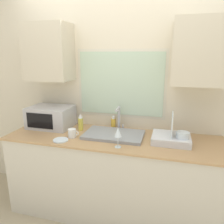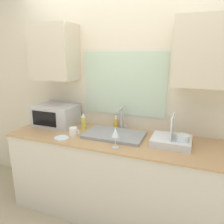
{
  "view_description": "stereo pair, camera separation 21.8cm",
  "coord_description": "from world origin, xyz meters",
  "px_view_note": "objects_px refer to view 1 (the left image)",
  "views": [
    {
      "loc": [
        0.55,
        -1.73,
        1.74
      ],
      "look_at": [
        -0.0,
        0.3,
        1.18
      ],
      "focal_mm": 35.0,
      "sensor_mm": 36.0,
      "label": 1
    },
    {
      "loc": [
        0.76,
        -1.66,
        1.74
      ],
      "look_at": [
        -0.0,
        0.3,
        1.18
      ],
      "focal_mm": 35.0,
      "sensor_mm": 36.0,
      "label": 2
    }
  ],
  "objects_px": {
    "faucet": "(119,117)",
    "microwave": "(51,117)",
    "wine_glass": "(118,133)",
    "soap_bottle": "(113,123)",
    "mug_near_sink": "(72,133)",
    "dish_rack": "(172,137)",
    "spray_bottle": "(81,122)"
  },
  "relations": [
    {
      "from": "soap_bottle",
      "to": "microwave",
      "type": "bearing_deg",
      "value": -169.36
    },
    {
      "from": "microwave",
      "to": "spray_bottle",
      "type": "distance_m",
      "value": 0.38
    },
    {
      "from": "microwave",
      "to": "dish_rack",
      "type": "height_order",
      "value": "dish_rack"
    },
    {
      "from": "faucet",
      "to": "soap_bottle",
      "type": "xyz_separation_m",
      "value": [
        -0.07,
        0.03,
        -0.09
      ]
    },
    {
      "from": "wine_glass",
      "to": "soap_bottle",
      "type": "bearing_deg",
      "value": 109.56
    },
    {
      "from": "mug_near_sink",
      "to": "dish_rack",
      "type": "bearing_deg",
      "value": 7.87
    },
    {
      "from": "faucet",
      "to": "microwave",
      "type": "relative_size",
      "value": 0.55
    },
    {
      "from": "mug_near_sink",
      "to": "wine_glass",
      "type": "height_order",
      "value": "wine_glass"
    },
    {
      "from": "faucet",
      "to": "spray_bottle",
      "type": "bearing_deg",
      "value": -163.02
    },
    {
      "from": "soap_bottle",
      "to": "mug_near_sink",
      "type": "xyz_separation_m",
      "value": [
        -0.34,
        -0.39,
        -0.02
      ]
    },
    {
      "from": "faucet",
      "to": "microwave",
      "type": "bearing_deg",
      "value": -172.08
    },
    {
      "from": "spray_bottle",
      "to": "mug_near_sink",
      "type": "relative_size",
      "value": 1.65
    },
    {
      "from": "dish_rack",
      "to": "soap_bottle",
      "type": "xyz_separation_m",
      "value": [
        -0.66,
        0.25,
        0.01
      ]
    },
    {
      "from": "dish_rack",
      "to": "mug_near_sink",
      "type": "xyz_separation_m",
      "value": [
        -1.0,
        -0.14,
        -0.0
      ]
    },
    {
      "from": "microwave",
      "to": "wine_glass",
      "type": "xyz_separation_m",
      "value": [
        0.91,
        -0.36,
        0.02
      ]
    },
    {
      "from": "dish_rack",
      "to": "mug_near_sink",
      "type": "relative_size",
      "value": 3.15
    },
    {
      "from": "faucet",
      "to": "spray_bottle",
      "type": "relative_size",
      "value": 1.41
    },
    {
      "from": "soap_bottle",
      "to": "mug_near_sink",
      "type": "relative_size",
      "value": 1.27
    },
    {
      "from": "dish_rack",
      "to": "microwave",
      "type": "bearing_deg",
      "value": 175.47
    },
    {
      "from": "dish_rack",
      "to": "spray_bottle",
      "type": "relative_size",
      "value": 1.92
    },
    {
      "from": "soap_bottle",
      "to": "spray_bottle",
      "type": "bearing_deg",
      "value": -156.16
    },
    {
      "from": "microwave",
      "to": "mug_near_sink",
      "type": "relative_size",
      "value": 4.24
    },
    {
      "from": "microwave",
      "to": "mug_near_sink",
      "type": "xyz_separation_m",
      "value": [
        0.39,
        -0.25,
        -0.08
      ]
    },
    {
      "from": "microwave",
      "to": "soap_bottle",
      "type": "relative_size",
      "value": 3.32
    },
    {
      "from": "microwave",
      "to": "wine_glass",
      "type": "height_order",
      "value": "microwave"
    },
    {
      "from": "dish_rack",
      "to": "mug_near_sink",
      "type": "bearing_deg",
      "value": -172.13
    },
    {
      "from": "faucet",
      "to": "microwave",
      "type": "xyz_separation_m",
      "value": [
        -0.8,
        -0.11,
        -0.03
      ]
    },
    {
      "from": "wine_glass",
      "to": "microwave",
      "type": "bearing_deg",
      "value": 158.11
    },
    {
      "from": "soap_bottle",
      "to": "mug_near_sink",
      "type": "bearing_deg",
      "value": -131.37
    },
    {
      "from": "dish_rack",
      "to": "spray_bottle",
      "type": "xyz_separation_m",
      "value": [
        -1.01,
        0.09,
        0.04
      ]
    },
    {
      "from": "microwave",
      "to": "dish_rack",
      "type": "bearing_deg",
      "value": -4.53
    },
    {
      "from": "faucet",
      "to": "soap_bottle",
      "type": "height_order",
      "value": "faucet"
    }
  ]
}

